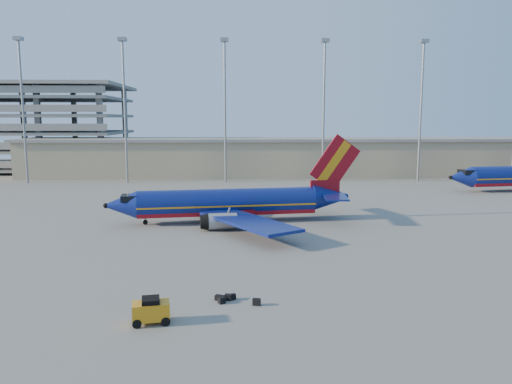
# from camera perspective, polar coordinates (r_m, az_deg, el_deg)

# --- Properties ---
(ground) EXTENTS (220.00, 220.00, 0.00)m
(ground) POSITION_cam_1_polar(r_m,az_deg,el_deg) (57.31, 0.60, -4.59)
(ground) COLOR slate
(ground) RESTS_ON ground
(terminal_building) EXTENTS (122.00, 16.00, 8.50)m
(terminal_building) POSITION_cam_1_polar(r_m,az_deg,el_deg) (114.82, 4.14, 4.07)
(terminal_building) COLOR gray
(terminal_building) RESTS_ON ground
(parking_garage) EXTENTS (62.00, 32.00, 21.40)m
(parking_garage) POSITION_cam_1_polar(r_m,az_deg,el_deg) (142.69, -27.01, 7.00)
(parking_garage) COLOR slate
(parking_garage) RESTS_ON ground
(light_mast_row) EXTENTS (101.60, 1.60, 28.65)m
(light_mast_row) POSITION_cam_1_polar(r_m,az_deg,el_deg) (102.20, 2.15, 10.99)
(light_mast_row) COLOR gray
(light_mast_row) RESTS_ON ground
(aircraft_main) EXTENTS (32.22, 30.81, 10.93)m
(aircraft_main) POSITION_cam_1_polar(r_m,az_deg,el_deg) (62.72, -2.60, -1.29)
(aircraft_main) COLOR navy
(aircraft_main) RESTS_ON ground
(baggage_tug) EXTENTS (2.53, 1.78, 1.67)m
(baggage_tug) POSITION_cam_1_polar(r_m,az_deg,el_deg) (33.02, -11.91, -13.07)
(baggage_tug) COLOR orange
(baggage_tug) RESTS_ON ground
(luggage_pile) EXTENTS (3.27, 1.65, 0.48)m
(luggage_pile) POSITION_cam_1_polar(r_m,az_deg,el_deg) (36.13, -2.83, -12.09)
(luggage_pile) COLOR black
(luggage_pile) RESTS_ON ground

